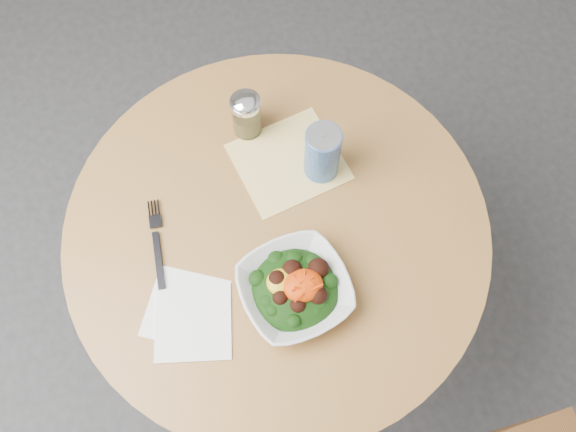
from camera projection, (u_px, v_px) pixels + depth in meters
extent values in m
plane|color=#2F2F32|center=(281.00, 318.00, 2.03)|extent=(6.00, 6.00, 0.00)
cylinder|color=black|center=(280.00, 317.00, 2.02)|extent=(0.52, 0.52, 0.03)
cylinder|color=black|center=(279.00, 285.00, 1.71)|extent=(0.10, 0.10, 0.71)
cylinder|color=#B27B40|center=(277.00, 232.00, 1.36)|extent=(0.90, 0.90, 0.04)
cube|color=#DBA60B|center=(289.00, 162.00, 1.41)|extent=(0.26, 0.24, 0.00)
cube|color=white|center=(186.00, 308.00, 1.28)|extent=(0.20, 0.20, 0.00)
cube|color=white|center=(193.00, 323.00, 1.26)|extent=(0.18, 0.18, 0.00)
imported|color=silver|center=(295.00, 290.00, 1.27)|extent=(0.25, 0.25, 0.05)
ellipsoid|color=black|center=(295.00, 290.00, 1.27)|extent=(0.17, 0.17, 0.06)
ellipsoid|color=gold|center=(281.00, 282.00, 1.24)|extent=(0.06, 0.06, 0.02)
ellipsoid|color=#EA5705|center=(303.00, 285.00, 1.24)|extent=(0.08, 0.07, 0.04)
cube|color=black|center=(158.00, 260.00, 1.31)|extent=(0.02, 0.13, 0.00)
cube|color=black|center=(155.00, 215.00, 1.35)|extent=(0.03, 0.07, 0.00)
cylinder|color=silver|center=(247.00, 117.00, 1.40)|extent=(0.06, 0.06, 0.10)
cylinder|color=olive|center=(247.00, 122.00, 1.42)|extent=(0.05, 0.05, 0.05)
cylinder|color=silver|center=(245.00, 103.00, 1.35)|extent=(0.07, 0.07, 0.01)
ellipsoid|color=silver|center=(245.00, 102.00, 1.34)|extent=(0.06, 0.06, 0.03)
cylinder|color=#0D2B95|center=(322.00, 153.00, 1.34)|extent=(0.08, 0.08, 0.14)
cylinder|color=silver|center=(324.00, 136.00, 1.27)|extent=(0.07, 0.07, 0.00)
cube|color=silver|center=(323.00, 131.00, 1.27)|extent=(0.01, 0.02, 0.00)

